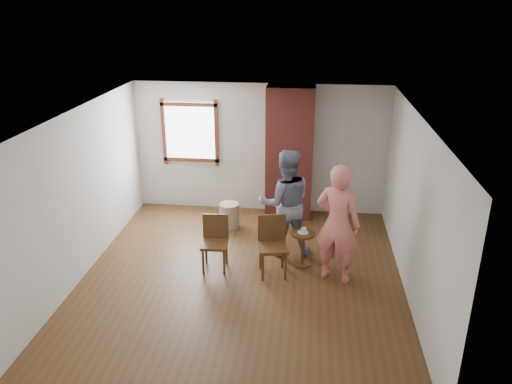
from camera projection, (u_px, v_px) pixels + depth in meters
The scene contains 12 objects.
ground at pixel (242, 278), 7.87m from camera, with size 5.50×5.50×0.00m, color brown.
room_shell at pixel (242, 157), 7.77m from camera, with size 5.04×5.52×2.62m.
brick_chimney at pixel (289, 153), 9.64m from camera, with size 0.90×0.50×2.60m, color #A24539.
stoneware_crock at pixel (229, 215), 9.50m from camera, with size 0.37×0.37×0.48m, color tan.
dark_pot at pixel (232, 214), 9.97m from camera, with size 0.14×0.14×0.14m, color black.
dining_chair_left at pixel (215, 239), 8.03m from camera, with size 0.44×0.44×0.89m.
dining_chair_right at pixel (272, 242), 7.86m from camera, with size 0.52×0.52×0.95m.
side_table at pixel (303, 243), 8.10m from camera, with size 0.40×0.40×0.60m.
cake_plate at pixel (303, 232), 8.02m from camera, with size 0.18×0.18×0.01m, color white.
cake_slice at pixel (304, 230), 8.01m from camera, with size 0.08×0.07×0.06m, color silver.
man at pixel (285, 203), 8.30m from camera, with size 0.90×0.70×1.86m, color #161D3C.
person_pink at pixel (338, 224), 7.51m from camera, with size 0.69×0.45×1.90m, color #FC847E.
Camera 1 is at (0.98, -6.74, 4.17)m, focal length 35.00 mm.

